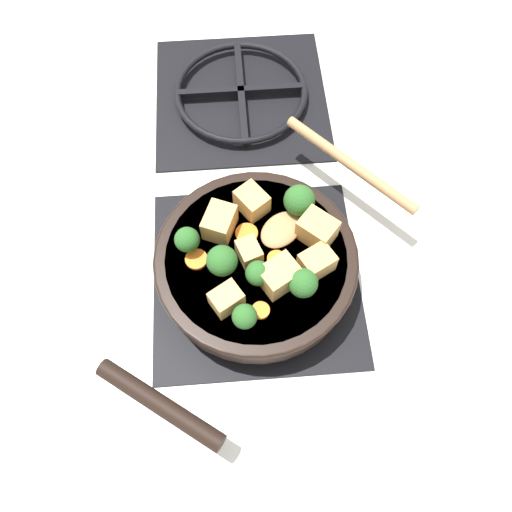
{
  "coord_description": "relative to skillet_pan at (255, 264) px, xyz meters",
  "views": [
    {
      "loc": [
        -0.02,
        -0.3,
        0.7
      ],
      "look_at": [
        0.0,
        0.0,
        0.08
      ],
      "focal_mm": 35.0,
      "sensor_mm": 36.0,
      "label": 1
    }
  ],
  "objects": [
    {
      "name": "front_burner_grate",
      "position": [
        0.0,
        0.0,
        -0.04
      ],
      "size": [
        0.31,
        0.31,
        0.03
      ],
      "color": "black",
      "rests_on": "ground_plane"
    },
    {
      "name": "carrot_slice_orange_thin",
      "position": [
        -0.01,
        0.04,
        0.02
      ],
      "size": [
        0.03,
        0.03,
        0.01
      ],
      "primitive_type": "cylinder",
      "color": "orange",
      "rests_on": "skillet_pan"
    },
    {
      "name": "tofu_cube_west_chunk",
      "position": [
        0.03,
        -0.04,
        0.04
      ],
      "size": [
        0.06,
        0.06,
        0.04
      ],
      "primitive_type": "cube",
      "rotation": [
        0.0,
        0.0,
        3.68
      ],
      "color": "tan",
      "rests_on": "skillet_pan"
    },
    {
      "name": "tofu_cube_center_large",
      "position": [
        0.0,
        0.08,
        0.04
      ],
      "size": [
        0.05,
        0.06,
        0.04
      ],
      "primitive_type": "cube",
      "rotation": [
        0.0,
        0.0,
        5.34
      ],
      "color": "tan",
      "rests_on": "skillet_pan"
    },
    {
      "name": "tofu_cube_east_chunk",
      "position": [
        -0.05,
        0.05,
        0.04
      ],
      "size": [
        0.05,
        0.06,
        0.04
      ],
      "primitive_type": "cube",
      "rotation": [
        0.0,
        0.0,
        4.31
      ],
      "color": "tan",
      "rests_on": "skillet_pan"
    },
    {
      "name": "ground_plane",
      "position": [
        0.0,
        0.0,
        -0.05
      ],
      "size": [
        2.4,
        2.4,
        0.0
      ],
      "primitive_type": "plane",
      "color": "silver"
    },
    {
      "name": "broccoli_floret_center_top",
      "position": [
        -0.04,
        -0.01,
        0.05
      ],
      "size": [
        0.04,
        0.04,
        0.05
      ],
      "color": "#709956",
      "rests_on": "skillet_pan"
    },
    {
      "name": "rear_burner_grate",
      "position": [
        0.0,
        0.36,
        -0.04
      ],
      "size": [
        0.31,
        0.31,
        0.03
      ],
      "color": "black",
      "rests_on": "ground_plane"
    },
    {
      "name": "carrot_slice_under_broccoli",
      "position": [
        0.03,
        -0.01,
        0.02
      ],
      "size": [
        0.03,
        0.03,
        0.01
      ],
      "primitive_type": "cylinder",
      "color": "orange",
      "rests_on": "skillet_pan"
    },
    {
      "name": "carrot_slice_near_center",
      "position": [
        -0.08,
        0.0,
        0.02
      ],
      "size": [
        0.03,
        0.03,
        0.01
      ],
      "primitive_type": "cylinder",
      "color": "orange",
      "rests_on": "skillet_pan"
    },
    {
      "name": "carrot_slice_edge_slice",
      "position": [
        0.0,
        -0.08,
        0.02
      ],
      "size": [
        0.02,
        0.02,
        0.01
      ],
      "primitive_type": "cylinder",
      "color": "orange",
      "rests_on": "skillet_pan"
    },
    {
      "name": "tofu_cube_back_piece",
      "position": [
        -0.01,
        0.01,
        0.04
      ],
      "size": [
        0.04,
        0.04,
        0.03
      ],
      "primitive_type": "cube",
      "rotation": [
        0.0,
        0.0,
        1.92
      ],
      "color": "tan",
      "rests_on": "skillet_pan"
    },
    {
      "name": "tofu_cube_front_piece",
      "position": [
        -0.04,
        -0.06,
        0.04
      ],
      "size": [
        0.05,
        0.05,
        0.03
      ],
      "primitive_type": "cube",
      "rotation": [
        0.0,
        0.0,
        0.55
      ],
      "color": "tan",
      "rests_on": "skillet_pan"
    },
    {
      "name": "broccoli_floret_north_edge",
      "position": [
        -0.02,
        -0.09,
        0.04
      ],
      "size": [
        0.03,
        0.03,
        0.04
      ],
      "color": "#709956",
      "rests_on": "skillet_pan"
    },
    {
      "name": "broccoli_floret_south_cluster",
      "position": [
        -0.0,
        -0.03,
        0.05
      ],
      "size": [
        0.03,
        0.03,
        0.04
      ],
      "color": "#709956",
      "rests_on": "skillet_pan"
    },
    {
      "name": "wooden_spoon",
      "position": [
        0.11,
        0.1,
        0.03
      ],
      "size": [
        0.24,
        0.24,
        0.02
      ],
      "color": "#A87A4C",
      "rests_on": "skillet_pan"
    },
    {
      "name": "skillet_pan",
      "position": [
        0.0,
        0.0,
        0.0
      ],
      "size": [
        0.36,
        0.4,
        0.05
      ],
      "color": "black",
      "rests_on": "front_burner_grate"
    },
    {
      "name": "broccoli_floret_west_rim",
      "position": [
        -0.09,
        0.02,
        0.05
      ],
      "size": [
        0.04,
        0.04,
        0.04
      ],
      "color": "#709956",
      "rests_on": "skillet_pan"
    },
    {
      "name": "tofu_cube_mid_small",
      "position": [
        0.09,
        0.03,
        0.04
      ],
      "size": [
        0.06,
        0.06,
        0.04
      ],
      "primitive_type": "cube",
      "rotation": [
        0.0,
        0.0,
        5.56
      ],
      "color": "tan",
      "rests_on": "skillet_pan"
    },
    {
      "name": "broccoli_floret_near_spoon",
      "position": [
        0.06,
        -0.05,
        0.05
      ],
      "size": [
        0.04,
        0.04,
        0.05
      ],
      "color": "#709956",
      "rests_on": "skillet_pan"
    },
    {
      "name": "broccoli_floret_east_rim",
      "position": [
        0.07,
        0.07,
        0.05
      ],
      "size": [
        0.04,
        0.04,
        0.05
      ],
      "color": "#709956",
      "rests_on": "skillet_pan"
    },
    {
      "name": "tofu_cube_near_handle",
      "position": [
        0.08,
        -0.02,
        0.04
      ],
      "size": [
        0.05,
        0.05,
        0.03
      ],
      "primitive_type": "cube",
      "rotation": [
        0.0,
        0.0,
        0.49
      ],
      "color": "tan",
      "rests_on": "skillet_pan"
    }
  ]
}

